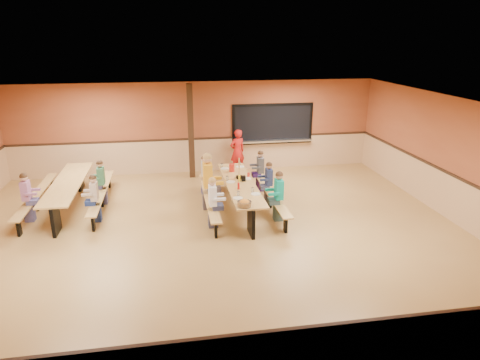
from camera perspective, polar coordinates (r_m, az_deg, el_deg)
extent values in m
plane|color=olive|center=(10.05, -3.67, -7.29)|extent=(12.00, 12.00, 0.00)
cube|color=brown|center=(14.31, -5.90, 6.95)|extent=(12.00, 0.04, 3.00)
cube|color=brown|center=(5.01, 2.20, -16.72)|extent=(12.00, 0.04, 3.00)
cube|color=brown|center=(11.67, 26.92, 2.27)|extent=(0.04, 10.00, 3.00)
cube|color=white|center=(9.14, -4.07, 9.87)|extent=(12.00, 10.00, 0.04)
cube|color=black|center=(14.66, 4.38, 7.48)|extent=(2.60, 0.06, 1.20)
cube|color=silver|center=(14.70, 4.40, 5.23)|extent=(2.70, 0.28, 0.06)
cube|color=black|center=(13.72, -6.57, 6.41)|extent=(0.18, 0.18, 3.00)
cube|color=tan|center=(11.18, 0.01, -0.48)|extent=(0.75, 3.60, 0.04)
cube|color=black|center=(9.90, 1.49, -5.42)|extent=(0.08, 0.60, 0.70)
cube|color=black|center=(12.75, -1.14, 0.22)|extent=(0.08, 0.60, 0.70)
cube|color=tan|center=(11.18, -4.17, -2.10)|extent=(0.26, 3.60, 0.04)
cube|color=black|center=(11.27, -4.14, -3.17)|extent=(0.06, 0.18, 0.41)
cube|color=tan|center=(11.44, 4.09, -1.62)|extent=(0.26, 3.60, 0.04)
cube|color=black|center=(11.52, 4.07, -2.67)|extent=(0.06, 0.18, 0.41)
cube|color=tan|center=(12.14, -21.98, -0.32)|extent=(0.75, 3.60, 0.04)
cube|color=black|center=(10.85, -23.37, -4.81)|extent=(0.08, 0.60, 0.70)
cube|color=black|center=(13.69, -20.52, 0.31)|extent=(0.08, 0.60, 0.70)
cube|color=tan|center=(12.44, -25.52, -1.77)|extent=(0.26, 3.60, 0.04)
cube|color=black|center=(12.51, -25.38, -2.74)|extent=(0.06, 0.18, 0.41)
cube|color=tan|center=(12.07, -18.00, -1.41)|extent=(0.26, 3.60, 0.04)
cube|color=black|center=(12.15, -17.90, -2.41)|extent=(0.06, 0.18, 0.41)
imported|color=red|center=(14.19, -0.35, 3.82)|extent=(0.64, 0.54, 1.49)
cylinder|color=red|center=(12.08, -1.10, 1.64)|extent=(0.16, 0.16, 0.22)
cube|color=black|center=(11.32, 0.46, 0.22)|extent=(0.10, 0.14, 0.13)
cylinder|color=yellow|center=(11.27, -0.09, 0.24)|extent=(0.06, 0.06, 0.17)
cylinder|color=#B2140F|center=(10.69, -0.19, -0.81)|extent=(0.06, 0.06, 0.17)
cube|color=black|center=(11.53, -0.11, 0.39)|extent=(0.16, 0.16, 0.06)
cube|color=tan|center=(11.45, -0.11, 1.72)|extent=(0.02, 0.09, 0.50)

